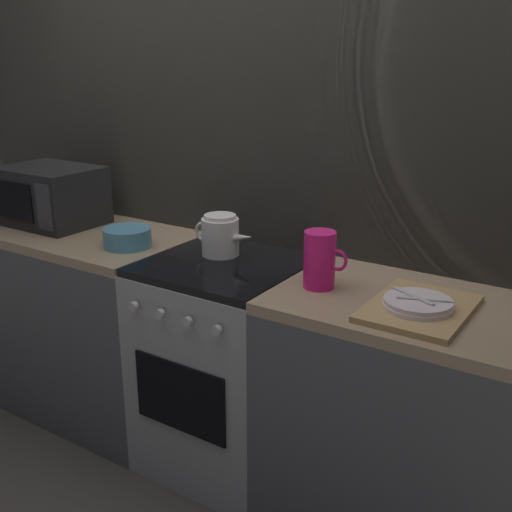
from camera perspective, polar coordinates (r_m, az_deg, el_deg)
name	(u,v)px	position (r m, az deg, el deg)	size (l,w,h in m)	color
ground_plane	(229,457)	(2.85, -2.53, -17.97)	(8.00, 8.00, 0.00)	#47423D
back_wall	(270,173)	(2.61, 1.27, 7.62)	(3.60, 0.05, 2.40)	#B2AD9E
counter_left	(77,317)	(3.17, -16.06, -5.38)	(1.20, 0.60, 0.90)	#515459
stove_unit	(227,365)	(2.60, -2.68, -9.98)	(0.60, 0.63, 0.90)	#9E9EA3
counter_right	(444,435)	(2.27, 16.83, -15.43)	(1.20, 0.60, 0.90)	#515459
microwave	(51,196)	(3.10, -18.32, 5.28)	(0.46, 0.35, 0.27)	black
kettle	(221,235)	(2.49, -3.27, 1.90)	(0.28, 0.15, 0.17)	white
mixing_bowl	(127,237)	(2.66, -11.71, 1.68)	(0.20, 0.20, 0.08)	teal
pitcher	(320,260)	(2.15, 5.88, -0.33)	(0.16, 0.11, 0.20)	#E5197A
dish_pile	(419,307)	(2.02, 14.71, -4.51)	(0.30, 0.40, 0.06)	tan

